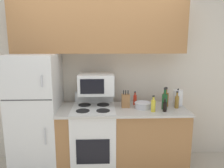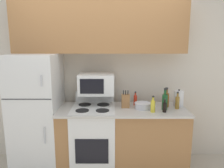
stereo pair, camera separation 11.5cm
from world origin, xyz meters
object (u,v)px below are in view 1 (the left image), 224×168
object	(u,v)px
knife_block	(126,101)
bottle_whiskey	(166,99)
refrigerator	(37,114)
stove	(94,138)
bowl	(143,105)
bottle_hot_sauce	(135,99)
bottle_soy_sauce	(165,106)
bottle_vinegar	(177,101)
kettle	(178,98)
bottle_cooking_spray	(153,105)
microwave	(96,84)
bottle_wine_green	(165,101)

from	to	relation	value
knife_block	bottle_whiskey	size ratio (longest dim) A/B	0.89
refrigerator	stove	size ratio (longest dim) A/B	1.53
bowl	bottle_hot_sauce	size ratio (longest dim) A/B	1.15
bottle_soy_sauce	bottle_vinegar	world-z (taller)	bottle_vinegar
bowl	bottle_hot_sauce	bearing A→B (deg)	115.80
stove	bowl	world-z (taller)	stove
bottle_whiskey	kettle	size ratio (longest dim) A/B	1.12
bottle_cooking_spray	kettle	bearing A→B (deg)	33.42
bottle_hot_sauce	kettle	world-z (taller)	kettle
microwave	bottle_whiskey	xyz separation A→B (m)	(0.99, -0.06, -0.21)
refrigerator	kettle	world-z (taller)	refrigerator
bottle_cooking_spray	microwave	bearing A→B (deg)	158.47
refrigerator	stove	distance (m)	0.88
microwave	stove	bearing A→B (deg)	-106.03
bottle_soy_sauce	kettle	size ratio (longest dim) A/B	0.72
bottle_hot_sauce	bottle_wine_green	size ratio (longest dim) A/B	0.67
bottle_hot_sauce	bottle_cooking_spray	bearing A→B (deg)	-59.25
bottle_soy_sauce	bottle_vinegar	bearing A→B (deg)	35.09
kettle	microwave	bearing A→B (deg)	178.88
microwave	kettle	distance (m)	1.20
bowl	bottle_soy_sauce	bearing A→B (deg)	-30.74
refrigerator	bottle_whiskey	xyz separation A→B (m)	(1.83, 0.01, 0.20)
knife_block	bowl	xyz separation A→B (m)	(0.24, -0.05, -0.05)
refrigerator	bottle_soy_sauce	xyz separation A→B (m)	(1.76, -0.22, 0.16)
bottle_hot_sauce	kettle	size ratio (longest dim) A/B	0.80
microwave	bowl	distance (m)	0.72
bottle_cooking_spray	bottle_wine_green	bearing A→B (deg)	29.90
bottle_wine_green	refrigerator	bearing A→B (deg)	176.21
bottle_soy_sauce	stove	bearing A→B (deg)	170.03
bottle_vinegar	stove	bearing A→B (deg)	179.00
stove	bottle_hot_sauce	size ratio (longest dim) A/B	5.54
refrigerator	bottle_soy_sauce	bearing A→B (deg)	-7.25
bottle_whiskey	bottle_soy_sauce	bearing A→B (deg)	-107.84
bottle_hot_sauce	bottle_soy_sauce	size ratio (longest dim) A/B	1.11
kettle	bottle_soy_sauce	bearing A→B (deg)	-133.62
knife_block	bottle_cooking_spray	size ratio (longest dim) A/B	1.13
stove	bowl	distance (m)	0.85
bottle_hot_sauce	bottle_cooking_spray	distance (m)	0.39
refrigerator	stove	xyz separation A→B (m)	(0.80, -0.06, -0.36)
stove	microwave	distance (m)	0.78
bottle_soy_sauce	bottle_wine_green	size ratio (longest dim) A/B	0.60
bottle_wine_green	kettle	size ratio (longest dim) A/B	1.20
microwave	knife_block	size ratio (longest dim) A/B	2.02
bottle_hot_sauce	kettle	bearing A→B (deg)	-5.02
stove	bottle_hot_sauce	world-z (taller)	bottle_hot_sauce
knife_block	bowl	world-z (taller)	knife_block
microwave	bottle_wine_green	world-z (taller)	microwave
stove	bowl	xyz separation A→B (m)	(0.69, -0.01, 0.49)
bowl	bottle_cooking_spray	size ratio (longest dim) A/B	1.05
bottle_cooking_spray	bottle_wine_green	distance (m)	0.21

